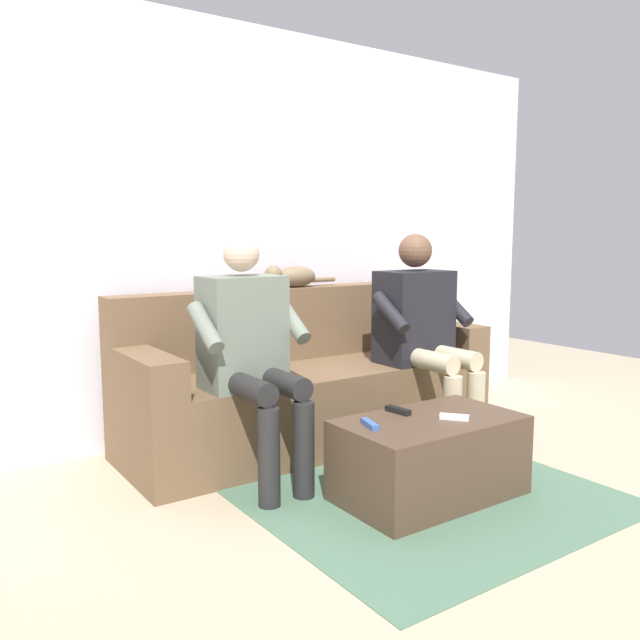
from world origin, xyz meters
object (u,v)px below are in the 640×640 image
object	(u,v)px
remote_black	(398,410)
couch	(307,386)
person_left_seated	(422,325)
person_right_seated	(250,345)
cat_on_backrest	(292,276)
remote_white	(454,417)
coffee_table	(429,458)
remote_blue	(370,424)

from	to	relation	value
remote_black	couch	bearing A→B (deg)	169.20
person_left_seated	person_right_seated	size ratio (longest dim) A/B	1.01
cat_on_backrest	remote_white	world-z (taller)	cat_on_backrest
coffee_table	person_right_seated	bearing A→B (deg)	-49.14
remote_black	remote_white	bearing A→B (deg)	24.36
remote_black	cat_on_backrest	bearing A→B (deg)	167.75
remote_blue	remote_white	distance (m)	0.40
person_right_seated	remote_black	size ratio (longest dim) A/B	8.84
person_left_seated	remote_black	bearing A→B (deg)	39.54
remote_white	couch	bearing A→B (deg)	145.37
person_right_seated	remote_white	xyz separation A→B (m)	(-0.64, 0.73, -0.28)
couch	cat_on_backrest	distance (m)	0.67
coffee_table	person_right_seated	world-z (taller)	person_right_seated
coffee_table	cat_on_backrest	size ratio (longest dim) A/B	1.69
remote_blue	coffee_table	bearing A→B (deg)	-84.53
person_left_seated	remote_black	size ratio (longest dim) A/B	8.89
remote_white	remote_black	bearing A→B (deg)	172.58
couch	coffee_table	world-z (taller)	couch
couch	coffee_table	xyz separation A→B (m)	(0.00, 1.01, -0.13)
cat_on_backrest	person_left_seated	bearing A→B (deg)	131.96
coffee_table	person_right_seated	size ratio (longest dim) A/B	0.70
cat_on_backrest	person_right_seated	bearing A→B (deg)	44.18
cat_on_backrest	remote_black	world-z (taller)	cat_on_backrest
person_right_seated	remote_blue	bearing A→B (deg)	113.27
couch	person_right_seated	xyz separation A→B (m)	(0.56, 0.36, 0.35)
person_right_seated	remote_black	bearing A→B (deg)	134.83
person_left_seated	cat_on_backrest	xyz separation A→B (m)	(0.52, -0.58, 0.27)
person_left_seated	remote_blue	world-z (taller)	person_left_seated
person_left_seated	remote_white	world-z (taller)	person_left_seated
remote_blue	remote_black	xyz separation A→B (m)	(-0.24, -0.09, 0.00)
remote_white	remote_black	distance (m)	0.26
remote_black	remote_blue	bearing A→B (deg)	-75.49
person_right_seated	cat_on_backrest	xyz separation A→B (m)	(-0.61, -0.59, 0.28)
coffee_table	remote_white	world-z (taller)	remote_white
remote_blue	cat_on_backrest	bearing A→B (deg)	-1.04
couch	remote_blue	bearing A→B (deg)	72.30
person_right_seated	remote_white	bearing A→B (deg)	131.12
remote_white	person_left_seated	bearing A→B (deg)	108.07
person_left_seated	cat_on_backrest	distance (m)	0.82
coffee_table	couch	bearing A→B (deg)	-90.00
coffee_table	remote_black	xyz separation A→B (m)	(0.06, -0.15, 0.20)
cat_on_backrest	couch	bearing A→B (deg)	78.99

